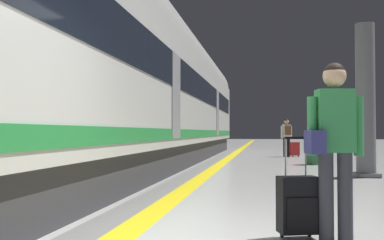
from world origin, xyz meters
name	(u,v)px	position (x,y,z in m)	size (l,w,h in m)	color
safety_line_strip	(220,164)	(-1.07, 10.00, 0.00)	(0.36, 80.00, 0.01)	yellow
tactile_edge_band	(210,164)	(-1.39, 10.00, 0.00)	(0.61, 80.00, 0.01)	slate
high_speed_train	(159,89)	(-3.16, 10.20, 2.50)	(2.94, 26.68, 4.97)	#38383D
traveller_foreground	(333,138)	(1.02, 0.48, 1.00)	(0.56, 0.34, 1.72)	#383842
rolling_suitcase_foreground	(298,205)	(0.69, 0.53, 0.34)	(0.43, 0.33, 1.00)	black
passenger_near	(287,134)	(1.29, 14.75, 0.96)	(0.47, 0.39, 1.62)	black
suitcase_near	(294,149)	(1.60, 14.65, 0.34)	(0.44, 0.39, 0.62)	#A51E1E
platform_pillar	(365,103)	(2.70, 6.72, 1.72)	(0.56, 0.56, 3.60)	slate
waste_bin	(313,150)	(1.89, 10.40, 0.46)	(0.46, 0.46, 0.91)	#2D6638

